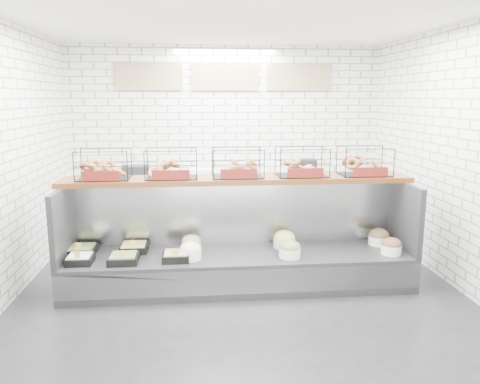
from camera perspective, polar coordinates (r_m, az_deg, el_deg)
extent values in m
plane|color=black|center=(5.37, 0.21, -12.50)|extent=(5.50, 5.50, 0.00)
cube|color=white|center=(7.68, -1.79, 6.36)|extent=(5.00, 0.02, 3.00)
cube|color=white|center=(5.76, 25.87, 3.53)|extent=(0.02, 5.50, 3.00)
cube|color=white|center=(4.98, 0.24, 20.95)|extent=(5.00, 5.50, 0.02)
cube|color=tan|center=(7.64, -11.10, 13.64)|extent=(1.05, 0.03, 0.42)
cube|color=tan|center=(7.63, -1.82, 13.84)|extent=(1.05, 0.03, 0.42)
cube|color=tan|center=(7.79, 7.28, 13.71)|extent=(1.05, 0.03, 0.42)
cube|color=black|center=(5.57, -0.09, -9.37)|extent=(4.00, 0.90, 0.40)
cube|color=#93969B|center=(5.16, 0.36, -10.87)|extent=(4.00, 0.03, 0.28)
cube|color=#93969B|center=(5.78, -0.47, -2.36)|extent=(4.00, 0.08, 0.80)
cube|color=black|center=(5.57, -20.77, -3.66)|extent=(0.06, 0.90, 0.80)
cube|color=black|center=(5.90, 19.36, -2.74)|extent=(0.06, 0.90, 0.80)
cube|color=black|center=(5.44, -18.93, -7.82)|extent=(0.28, 0.28, 0.08)
cube|color=white|center=(5.43, -18.96, -7.47)|extent=(0.24, 0.24, 0.04)
cube|color=#E2BD4E|center=(5.33, -19.24, -7.25)|extent=(0.06, 0.01, 0.08)
cube|color=black|center=(5.75, -18.77, -6.77)|extent=(0.33, 0.33, 0.08)
cube|color=#74934A|center=(5.74, -18.79, -6.44)|extent=(0.28, 0.28, 0.04)
cube|color=#E2BD4E|center=(5.62, -19.09, -6.26)|extent=(0.06, 0.01, 0.08)
cube|color=black|center=(5.34, -14.00, -7.92)|extent=(0.32, 0.32, 0.08)
cube|color=#5F8141|center=(5.32, -14.02, -7.57)|extent=(0.27, 0.27, 0.04)
cube|color=#E2BD4E|center=(5.20, -14.23, -7.39)|extent=(0.06, 0.01, 0.08)
cube|color=black|center=(5.68, -12.79, -6.68)|extent=(0.31, 0.31, 0.08)
cube|color=#F5DB7D|center=(5.67, -12.80, -6.34)|extent=(0.27, 0.27, 0.04)
cube|color=#E2BD4E|center=(5.55, -12.97, -6.14)|extent=(0.06, 0.01, 0.08)
cube|color=black|center=(5.30, -7.83, -7.82)|extent=(0.29, 0.29, 0.08)
cube|color=tan|center=(5.29, -7.84, -7.46)|extent=(0.25, 0.25, 0.04)
cube|color=#E2BD4E|center=(5.17, -7.90, -7.25)|extent=(0.06, 0.01, 0.08)
cylinder|color=white|center=(5.31, -6.04, -7.56)|extent=(0.25, 0.25, 0.11)
ellipsoid|color=silver|center=(5.29, -6.05, -6.94)|extent=(0.24, 0.24, 0.17)
cylinder|color=white|center=(5.59, -5.93, -6.57)|extent=(0.23, 0.23, 0.11)
ellipsoid|color=tan|center=(5.57, -5.94, -5.99)|extent=(0.23, 0.23, 0.16)
cylinder|color=white|center=(5.38, 6.07, -7.32)|extent=(0.25, 0.25, 0.11)
ellipsoid|color=olive|center=(5.36, 6.09, -6.72)|extent=(0.24, 0.24, 0.17)
cylinder|color=white|center=(5.72, 5.40, -6.15)|extent=(0.27, 0.27, 0.11)
ellipsoid|color=#EFE57A|center=(5.70, 5.41, -5.57)|extent=(0.26, 0.26, 0.18)
cylinder|color=white|center=(5.72, 17.94, -6.66)|extent=(0.24, 0.24, 0.11)
ellipsoid|color=brown|center=(5.70, 17.98, -6.09)|extent=(0.23, 0.23, 0.16)
cylinder|color=white|center=(6.03, 16.57, -5.66)|extent=(0.25, 0.25, 0.11)
ellipsoid|color=brown|center=(6.01, 16.61, -5.11)|extent=(0.25, 0.25, 0.17)
cube|color=#43220E|center=(5.51, -0.31, 1.52)|extent=(4.10, 0.50, 0.06)
cube|color=black|center=(5.56, -16.29, 3.24)|extent=(0.60, 0.38, 0.34)
cube|color=#5A1510|center=(5.37, -16.63, 1.88)|extent=(0.42, 0.02, 0.11)
cube|color=black|center=(5.46, -8.36, 3.45)|extent=(0.60, 0.38, 0.34)
cube|color=#5A1510|center=(5.28, -8.44, 2.07)|extent=(0.42, 0.02, 0.11)
cube|color=black|center=(5.48, -0.31, 3.59)|extent=(0.60, 0.38, 0.34)
cube|color=#5A1510|center=(5.29, -0.11, 2.22)|extent=(0.42, 0.02, 0.11)
cube|color=black|center=(5.60, 7.55, 3.65)|extent=(0.60, 0.38, 0.34)
cube|color=#5A1510|center=(5.42, 8.00, 2.32)|extent=(0.42, 0.02, 0.11)
cube|color=black|center=(5.81, 14.95, 3.66)|extent=(0.60, 0.38, 0.34)
cube|color=#5A1510|center=(5.64, 15.60, 2.37)|extent=(0.42, 0.02, 0.11)
cube|color=#93969B|center=(7.53, -1.59, -1.84)|extent=(4.00, 0.60, 0.90)
cube|color=black|center=(7.46, -12.57, 2.23)|extent=(0.40, 0.30, 0.24)
cube|color=silver|center=(7.43, -4.75, 2.18)|extent=(0.35, 0.28, 0.18)
cylinder|color=#BE2F3A|center=(7.50, 0.54, 2.47)|extent=(0.09, 0.09, 0.22)
cube|color=black|center=(7.66, 8.00, 2.85)|extent=(0.30, 0.30, 0.30)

